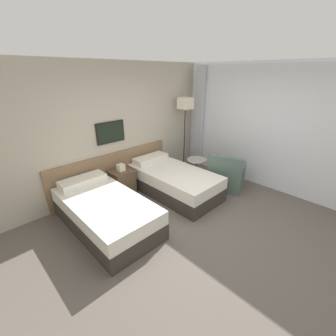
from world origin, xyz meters
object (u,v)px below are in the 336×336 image
bed_near_window (173,181)px  armchair (226,176)px  nightstand (122,182)px  floor_lamp (185,107)px  side_table (196,166)px  bed_near_door (105,212)px

bed_near_window → armchair: bearing=-33.2°
bed_near_window → armchair: armchair is taller
nightstand → floor_lamp: bearing=-1.0°
side_table → floor_lamp: bearing=62.4°
side_table → bed_near_door: bearing=178.8°
bed_near_window → side_table: bed_near_window is taller
floor_lamp → armchair: floor_lamp is taller
bed_near_door → bed_near_window: bearing=0.0°
floor_lamp → side_table: floor_lamp is taller
bed_near_door → armchair: bearing=-14.0°
side_table → armchair: bearing=-64.3°
bed_near_window → armchair: (1.03, -0.68, -0.00)m
bed_near_door → bed_near_window: size_ratio=1.00×
bed_near_window → bed_near_door: bearing=180.0°
bed_near_door → armchair: size_ratio=2.15×
floor_lamp → side_table: (-0.39, -0.75, -1.25)m
side_table → bed_near_window: bearing=176.0°
nightstand → armchair: bearing=-37.1°
bed_near_door → floor_lamp: (2.80, 0.70, 1.40)m
floor_lamp → armchair: size_ratio=2.04×
bed_near_window → side_table: (0.73, -0.05, 0.15)m
bed_near_window → armchair: 1.23m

